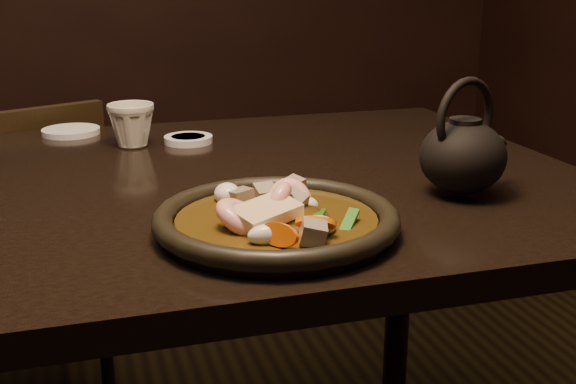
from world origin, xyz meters
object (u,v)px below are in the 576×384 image
object	(u,v)px
tea_cup	(131,124)
table	(86,236)
teapot	(463,153)
chair	(20,257)
plate	(276,221)

from	to	relation	value
tea_cup	table	bearing A→B (deg)	-111.53
teapot	table	bearing A→B (deg)	139.99
table	tea_cup	size ratio (longest dim) A/B	18.38
table	chair	bearing A→B (deg)	104.74
chair	tea_cup	size ratio (longest dim) A/B	9.07
chair	plate	world-z (taller)	chair
plate	teapot	xyz separation A→B (m)	(0.30, 0.08, 0.05)
chair	tea_cup	distance (m)	0.55
plate	tea_cup	bearing A→B (deg)	104.26
table	chair	world-z (taller)	chair
tea_cup	teapot	size ratio (longest dim) A/B	0.51
plate	table	bearing A→B (deg)	130.56
tea_cup	plate	bearing A→B (deg)	-75.74
plate	chair	bearing A→B (deg)	114.37
chair	plate	distance (m)	0.98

